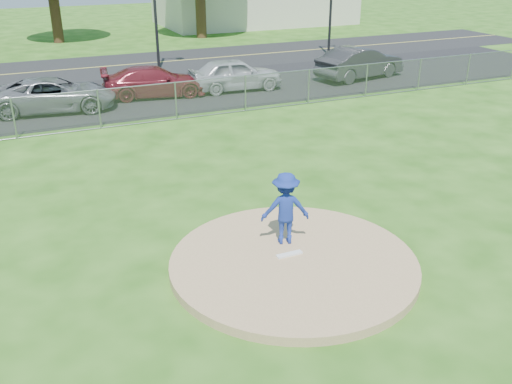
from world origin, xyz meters
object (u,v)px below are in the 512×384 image
(parked_car_darkred, at_px, (154,82))
(parked_car_pearl, at_px, (235,74))
(pitcher, at_px, (285,208))
(parked_car_gray, at_px, (54,95))
(parked_car_charcoal, at_px, (360,63))

(parked_car_darkred, height_order, parked_car_pearl, parked_car_pearl)
(pitcher, distance_m, parked_car_gray, 14.91)
(parked_car_darkred, bearing_deg, pitcher, -175.15)
(parked_car_gray, relative_size, parked_car_darkred, 1.06)
(parked_car_pearl, xyz_separation_m, parked_car_charcoal, (6.89, -0.24, 0.04))
(pitcher, distance_m, parked_car_pearl, 15.62)
(parked_car_pearl, bearing_deg, pitcher, 164.98)
(parked_car_charcoal, bearing_deg, pitcher, 129.37)
(pitcher, bearing_deg, parked_car_gray, -59.01)
(pitcher, height_order, parked_car_charcoal, pitcher)
(parked_car_gray, height_order, parked_car_pearl, parked_car_pearl)
(pitcher, height_order, parked_car_pearl, pitcher)
(parked_car_charcoal, bearing_deg, parked_car_gray, 78.52)
(parked_car_gray, distance_m, parked_car_darkred, 4.52)
(parked_car_gray, height_order, parked_car_charcoal, parked_car_charcoal)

